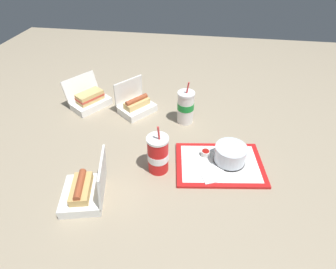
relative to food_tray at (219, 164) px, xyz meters
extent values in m
plane|color=gray|center=(-0.27, 0.07, -0.01)|extent=(3.20, 3.20, 0.00)
cube|color=red|center=(0.00, 0.00, 0.00)|extent=(0.40, 0.31, 0.01)
cube|color=white|center=(0.00, 0.00, 0.01)|extent=(0.35, 0.26, 0.00)
cylinder|color=black|center=(0.04, 0.02, 0.01)|extent=(0.14, 0.14, 0.01)
cylinder|color=beige|center=(0.04, 0.02, 0.04)|extent=(0.10, 0.10, 0.05)
cylinder|color=silver|center=(0.04, 0.02, 0.05)|extent=(0.13, 0.13, 0.07)
cylinder|color=white|center=(-0.06, 0.04, 0.02)|extent=(0.04, 0.04, 0.02)
cylinder|color=#9E140F|center=(-0.06, 0.04, 0.03)|extent=(0.03, 0.03, 0.01)
cube|color=white|center=(-0.03, -0.06, 0.01)|extent=(0.13, 0.13, 0.00)
cube|color=white|center=(-0.02, 0.08, 0.01)|extent=(0.11, 0.03, 0.00)
cube|color=white|center=(-0.45, 0.35, 0.01)|extent=(0.22, 0.22, 0.04)
cube|color=white|center=(-0.50, 0.39, 0.10)|extent=(0.12, 0.15, 0.13)
cube|color=#DBB770|center=(-0.45, 0.35, 0.05)|extent=(0.13, 0.15, 0.03)
cylinder|color=#9E4728|center=(-0.45, 0.35, 0.07)|extent=(0.10, 0.12, 0.03)
cylinder|color=yellow|center=(-0.45, 0.35, 0.08)|extent=(0.08, 0.09, 0.01)
cube|color=white|center=(-0.72, 0.36, 0.01)|extent=(0.21, 0.24, 0.04)
cube|color=white|center=(-0.78, 0.40, 0.09)|extent=(0.14, 0.19, 0.12)
cube|color=#DBB770|center=(-0.72, 0.36, 0.04)|extent=(0.14, 0.16, 0.02)
cube|color=#D64C38|center=(-0.72, 0.36, 0.06)|extent=(0.14, 0.16, 0.01)
cube|color=#DBB770|center=(-0.72, 0.36, 0.08)|extent=(0.14, 0.16, 0.02)
cube|color=white|center=(-0.51, -0.25, 0.01)|extent=(0.19, 0.21, 0.04)
cube|color=white|center=(-0.43, -0.23, 0.11)|extent=(0.06, 0.18, 0.15)
cube|color=tan|center=(-0.51, -0.25, 0.05)|extent=(0.10, 0.15, 0.03)
cylinder|color=#9E4728|center=(-0.51, -0.25, 0.07)|extent=(0.06, 0.13, 0.03)
cylinder|color=yellow|center=(-0.51, -0.25, 0.08)|extent=(0.03, 0.11, 0.01)
cylinder|color=white|center=(-0.18, 0.30, 0.07)|extent=(0.08, 0.08, 0.16)
cylinder|color=#198C33|center=(-0.18, 0.30, 0.09)|extent=(0.09, 0.09, 0.04)
cylinder|color=white|center=(-0.18, 0.30, 0.16)|extent=(0.09, 0.09, 0.01)
cylinder|color=red|center=(-0.17, 0.29, 0.20)|extent=(0.02, 0.01, 0.06)
cylinder|color=red|center=(-0.26, -0.06, 0.07)|extent=(0.08, 0.08, 0.16)
cylinder|color=white|center=(-0.26, -0.06, 0.07)|extent=(0.09, 0.09, 0.04)
cylinder|color=white|center=(-0.26, -0.06, 0.16)|extent=(0.09, 0.09, 0.01)
cylinder|color=red|center=(-0.25, -0.07, 0.19)|extent=(0.01, 0.01, 0.06)
camera|label=1|loc=(-0.10, -0.82, 0.81)|focal=28.00mm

